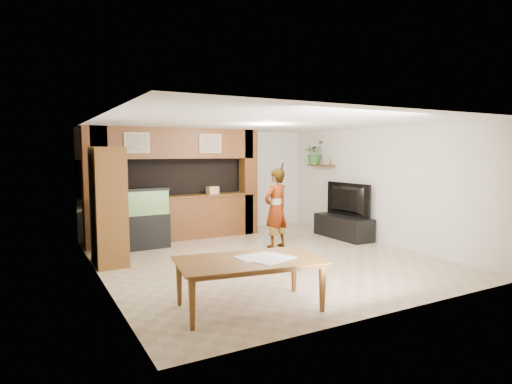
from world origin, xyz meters
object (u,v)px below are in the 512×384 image
television (344,200)px  pantry_cabinet (108,206)px  aquarium (140,219)px  dining_table (250,285)px  person (276,209)px

television → pantry_cabinet: bearing=84.8°
aquarium → dining_table: aquarium is taller
person → aquarium: bearing=-42.7°
aquarium → dining_table: (0.39, -4.23, -0.31)m
television → dining_table: 5.19m
aquarium → person: 2.89m
pantry_cabinet → aquarium: size_ratio=1.65×
dining_table → person: bearing=62.1°
pantry_cabinet → aquarium: pantry_cabinet is taller
pantry_cabinet → television: size_ratio=1.55×
pantry_cabinet → television: 5.35m
television → dining_table: bearing=123.0°
person → dining_table: 3.67m
pantry_cabinet → television: bearing=-1.8°
pantry_cabinet → aquarium: (0.81, 1.00, -0.44)m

